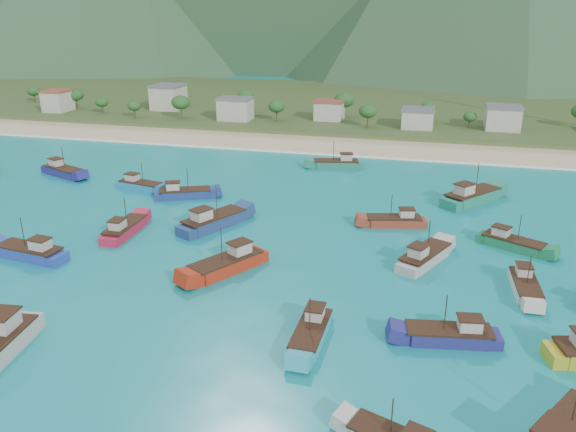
% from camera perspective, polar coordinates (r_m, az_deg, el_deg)
% --- Properties ---
extents(ground, '(600.00, 600.00, 0.00)m').
position_cam_1_polar(ground, '(74.92, -7.69, -6.47)').
color(ground, '#0C8681').
rests_on(ground, ground).
extents(beach, '(400.00, 18.00, 1.20)m').
position_cam_1_polar(beach, '(146.93, 3.72, 7.22)').
color(beach, beige).
rests_on(beach, ground).
extents(land, '(400.00, 110.00, 2.40)m').
position_cam_1_polar(land, '(206.07, 6.95, 10.98)').
color(land, '#385123').
rests_on(land, ground).
extents(surf_line, '(400.00, 2.50, 0.08)m').
position_cam_1_polar(surf_line, '(137.87, 2.98, 6.34)').
color(surf_line, white).
rests_on(surf_line, ground).
extents(village, '(212.51, 24.01, 7.72)m').
position_cam_1_polar(village, '(167.15, 8.62, 10.34)').
color(village, beige).
rests_on(village, ground).
extents(vegetation, '(276.61, 26.05, 8.92)m').
position_cam_1_polar(vegetation, '(170.06, 2.93, 10.81)').
color(vegetation, '#235623').
rests_on(vegetation, ground).
extents(boat_0, '(11.35, 5.52, 6.44)m').
position_cam_1_polar(boat_0, '(125.65, 5.01, 5.24)').
color(boat_0, '#21735C').
rests_on(boat_0, ground).
extents(boat_1, '(10.34, 4.83, 5.88)m').
position_cam_1_polar(boat_1, '(114.00, -14.78, 2.97)').
color(boat_1, '#227CB5').
rests_on(boat_1, ground).
extents(boat_2, '(8.96, 12.70, 7.33)m').
position_cam_1_polar(boat_2, '(91.82, -7.62, -0.61)').
color(boat_2, navy).
rests_on(boat_2, ground).
extents(boat_3, '(11.35, 4.66, 6.51)m').
position_cam_1_polar(boat_3, '(88.11, -24.66, -3.44)').
color(boat_3, '#233FA0').
rests_on(boat_3, ground).
extents(boat_6, '(3.16, 9.54, 5.58)m').
position_cam_1_polar(boat_6, '(77.31, 22.92, -6.63)').
color(boat_6, beige).
rests_on(boat_6, ground).
extents(boat_7, '(10.22, 5.08, 5.80)m').
position_cam_1_polar(boat_7, '(93.55, 10.82, -0.58)').
color(boat_7, maroon).
rests_on(boat_7, ground).
extents(boat_8, '(11.47, 12.84, 7.88)m').
position_cam_1_polar(boat_8, '(107.81, 18.15, 1.81)').
color(boat_8, '#1C795C').
rests_on(boat_8, ground).
extents(boat_9, '(10.53, 4.61, 6.02)m').
position_cam_1_polar(boat_9, '(63.75, 16.17, -11.65)').
color(boat_9, navy).
rests_on(boat_9, ground).
extents(boat_11, '(10.13, 7.17, 5.85)m').
position_cam_1_polar(boat_11, '(89.81, 21.78, -2.65)').
color(boat_11, '#197445').
rests_on(boat_11, ground).
extents(boat_13, '(3.31, 10.49, 6.16)m').
position_cam_1_polar(boat_13, '(92.14, -16.26, -1.35)').
color(boat_13, '#BE1E39').
rests_on(boat_13, ground).
extents(boat_17, '(10.93, 7.03, 6.24)m').
position_cam_1_polar(boat_17, '(107.03, -10.52, 2.21)').
color(boat_17, navy).
rests_on(boat_17, ground).
extents(boat_23, '(9.13, 11.85, 6.96)m').
position_cam_1_polar(boat_23, '(76.86, -6.13, -4.94)').
color(boat_23, '#A92711').
rests_on(boat_23, ground).
extents(boat_27, '(11.58, 7.24, 6.59)m').
position_cam_1_polar(boat_27, '(128.78, -21.91, 4.21)').
color(boat_27, navy).
rests_on(boat_27, ground).
extents(boat_29, '(3.13, 9.92, 5.83)m').
position_cam_1_polar(boat_29, '(61.91, 2.37, -11.84)').
color(boat_29, '#2DA5B8').
rests_on(boat_29, ground).
extents(boat_30, '(7.65, 11.29, 6.48)m').
position_cam_1_polar(boat_30, '(80.95, 13.67, -4.15)').
color(boat_30, '#AAA89C').
rests_on(boat_30, ground).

